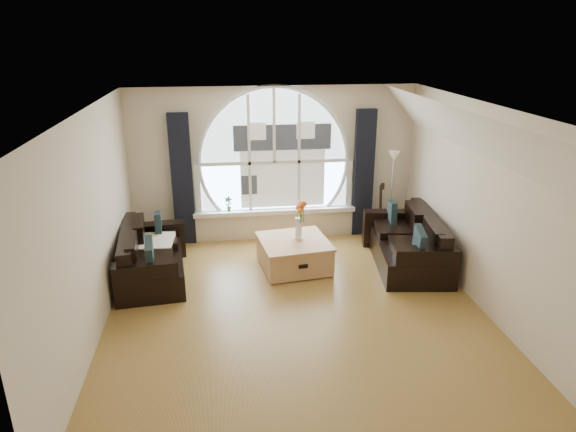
# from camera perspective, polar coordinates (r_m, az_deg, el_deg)

# --- Properties ---
(ground) EXTENTS (5.00, 5.50, 0.01)m
(ground) POSITION_cam_1_polar(r_m,az_deg,el_deg) (6.97, 1.00, -10.69)
(ground) COLOR brown
(ground) RESTS_ON ground
(ceiling) EXTENTS (5.00, 5.50, 0.01)m
(ceiling) POSITION_cam_1_polar(r_m,az_deg,el_deg) (6.05, 1.16, 11.85)
(ceiling) COLOR silver
(ceiling) RESTS_ON ground
(wall_back) EXTENTS (5.00, 0.01, 2.70)m
(wall_back) POSITION_cam_1_polar(r_m,az_deg,el_deg) (8.99, -1.58, 5.83)
(wall_back) COLOR beige
(wall_back) RESTS_ON ground
(wall_front) EXTENTS (5.00, 0.01, 2.70)m
(wall_front) POSITION_cam_1_polar(r_m,az_deg,el_deg) (3.97, 7.24, -14.05)
(wall_front) COLOR beige
(wall_front) RESTS_ON ground
(wall_left) EXTENTS (0.01, 5.50, 2.70)m
(wall_left) POSITION_cam_1_polar(r_m,az_deg,el_deg) (6.51, -21.23, -1.23)
(wall_left) COLOR beige
(wall_left) RESTS_ON ground
(wall_right) EXTENTS (0.01, 5.50, 2.70)m
(wall_right) POSITION_cam_1_polar(r_m,az_deg,el_deg) (7.18, 21.21, 0.71)
(wall_right) COLOR beige
(wall_right) RESTS_ON ground
(attic_slope) EXTENTS (0.92, 5.50, 0.72)m
(attic_slope) POSITION_cam_1_polar(r_m,az_deg,el_deg) (6.79, 20.02, 8.58)
(attic_slope) COLOR silver
(attic_slope) RESTS_ON ground
(arched_window) EXTENTS (2.60, 0.06, 2.15)m
(arched_window) POSITION_cam_1_polar(r_m,az_deg,el_deg) (8.90, -1.57, 7.50)
(arched_window) COLOR silver
(arched_window) RESTS_ON wall_back
(window_sill) EXTENTS (2.90, 0.22, 0.08)m
(window_sill) POSITION_cam_1_polar(r_m,az_deg,el_deg) (9.14, -1.46, 0.57)
(window_sill) COLOR white
(window_sill) RESTS_ON wall_back
(window_frame) EXTENTS (2.76, 0.08, 2.15)m
(window_frame) POSITION_cam_1_polar(r_m,az_deg,el_deg) (8.87, -1.55, 7.46)
(window_frame) COLOR white
(window_frame) RESTS_ON wall_back
(neighbor_house) EXTENTS (1.70, 0.02, 1.50)m
(neighbor_house) POSITION_cam_1_polar(r_m,az_deg,el_deg) (8.93, -0.59, 6.73)
(neighbor_house) COLOR silver
(neighbor_house) RESTS_ON wall_back
(curtain_left) EXTENTS (0.35, 0.12, 2.30)m
(curtain_left) POSITION_cam_1_polar(r_m,az_deg,el_deg) (8.91, -11.79, 3.94)
(curtain_left) COLOR black
(curtain_left) RESTS_ON ground
(curtain_right) EXTENTS (0.35, 0.12, 2.30)m
(curtain_right) POSITION_cam_1_polar(r_m,az_deg,el_deg) (9.23, 8.48, 4.71)
(curtain_right) COLOR black
(curtain_right) RESTS_ON ground
(sofa_left) EXTENTS (1.05, 1.83, 0.78)m
(sofa_left) POSITION_cam_1_polar(r_m,az_deg,el_deg) (7.95, -14.98, -4.10)
(sofa_left) COLOR black
(sofa_left) RESTS_ON ground
(sofa_right) EXTENTS (1.17, 1.96, 0.82)m
(sofa_right) POSITION_cam_1_polar(r_m,az_deg,el_deg) (8.32, 13.13, -2.83)
(sofa_right) COLOR black
(sofa_right) RESTS_ON ground
(coffee_chest) EXTENTS (1.17, 1.17, 0.51)m
(coffee_chest) POSITION_cam_1_polar(r_m,az_deg,el_deg) (8.06, 0.68, -4.16)
(coffee_chest) COLOR #B17C4D
(coffee_chest) RESTS_ON ground
(throw_blanket) EXTENTS (0.58, 0.58, 0.10)m
(throw_blanket) POSITION_cam_1_polar(r_m,az_deg,el_deg) (8.07, -14.69, -2.92)
(throw_blanket) COLOR silver
(throw_blanket) RESTS_ON sofa_left
(vase_flowers) EXTENTS (0.24, 0.24, 0.70)m
(vase_flowers) POSITION_cam_1_polar(r_m,az_deg,el_deg) (7.89, 1.18, 0.04)
(vase_flowers) COLOR white
(vase_flowers) RESTS_ON coffee_chest
(floor_lamp) EXTENTS (0.24, 0.24, 1.60)m
(floor_lamp) POSITION_cam_1_polar(r_m,az_deg,el_deg) (9.24, 11.50, 2.27)
(floor_lamp) COLOR #B2B2B2
(floor_lamp) RESTS_ON ground
(guitar) EXTENTS (0.39, 0.28, 1.06)m
(guitar) POSITION_cam_1_polar(r_m,az_deg,el_deg) (9.30, 10.19, 0.73)
(guitar) COLOR brown
(guitar) RESTS_ON ground
(potted_plant) EXTENTS (0.16, 0.12, 0.27)m
(potted_plant) POSITION_cam_1_polar(r_m,az_deg,el_deg) (9.04, -6.69, 1.37)
(potted_plant) COLOR #1E6023
(potted_plant) RESTS_ON window_sill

